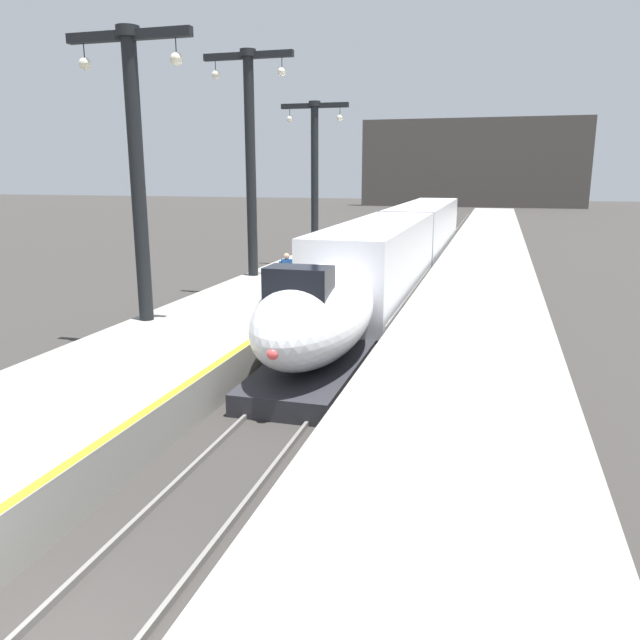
% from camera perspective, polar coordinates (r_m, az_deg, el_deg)
% --- Properties ---
extents(platform_left, '(4.80, 110.00, 1.05)m').
position_cam_1_polar(platform_left, '(31.00, -0.63, 3.96)').
color(platform_left, gray).
rests_on(platform_left, ground).
extents(platform_right, '(4.80, 110.00, 1.05)m').
position_cam_1_polar(platform_right, '(29.76, 14.52, 3.14)').
color(platform_right, gray).
rests_on(platform_right, ground).
extents(platform_left_safety_stripe, '(0.20, 107.80, 0.01)m').
position_cam_1_polar(platform_left_safety_stripe, '(30.35, 3.51, 4.75)').
color(platform_left_safety_stripe, yellow).
rests_on(platform_left_safety_stripe, platform_left).
extents(rail_main_left, '(0.08, 110.00, 0.12)m').
position_cam_1_polar(rail_main_left, '(32.99, 6.25, 3.64)').
color(rail_main_left, slate).
rests_on(rail_main_left, ground).
extents(rail_main_right, '(0.08, 110.00, 0.12)m').
position_cam_1_polar(rail_main_right, '(32.78, 8.84, 3.50)').
color(rail_main_right, slate).
rests_on(rail_main_right, ground).
extents(highspeed_train_main, '(2.92, 38.53, 3.60)m').
position_cam_1_polar(highspeed_train_main, '(31.71, 7.40, 6.62)').
color(highspeed_train_main, silver).
rests_on(highspeed_train_main, ground).
extents(station_column_mid, '(4.00, 0.68, 8.62)m').
position_cam_1_polar(station_column_mid, '(19.97, -16.53, 14.78)').
color(station_column_mid, black).
rests_on(station_column_mid, platform_left).
extents(station_column_far, '(4.00, 0.68, 9.56)m').
position_cam_1_polar(station_column_far, '(28.09, -6.42, 15.70)').
color(station_column_far, black).
rests_on(station_column_far, platform_left).
extents(station_column_distant, '(4.00, 0.68, 8.50)m').
position_cam_1_polar(station_column_distant, '(37.46, -0.49, 14.33)').
color(station_column_distant, black).
rests_on(station_column_distant, platform_left).
extents(passenger_near_edge, '(0.52, 0.37, 1.69)m').
position_cam_1_polar(passenger_near_edge, '(22.83, -3.07, 4.39)').
color(passenger_near_edge, '#23232D').
rests_on(passenger_near_edge, platform_left).
extents(rolling_suitcase, '(0.40, 0.22, 0.98)m').
position_cam_1_polar(rolling_suitcase, '(22.95, -3.88, 2.69)').
color(rolling_suitcase, navy).
rests_on(rolling_suitcase, platform_left).
extents(terminus_back_wall, '(36.00, 2.00, 14.00)m').
position_cam_1_polar(terminus_back_wall, '(106.68, 13.76, 13.78)').
color(terminus_back_wall, '#4C4742').
rests_on(terminus_back_wall, ground).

